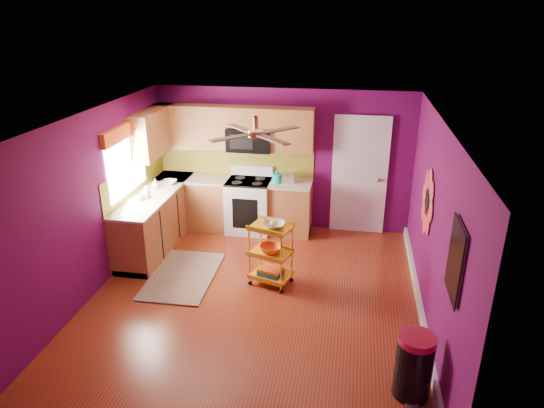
# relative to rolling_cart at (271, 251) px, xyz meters

# --- Properties ---
(ground) EXTENTS (5.00, 5.00, 0.00)m
(ground) POSITION_rel_rolling_cart_xyz_m (-0.15, -0.42, -0.52)
(ground) COLOR maroon
(ground) RESTS_ON ground
(room_envelope) EXTENTS (4.54, 5.04, 2.52)m
(room_envelope) POSITION_rel_rolling_cart_xyz_m (-0.13, -0.42, 1.11)
(room_envelope) COLOR #590A49
(room_envelope) RESTS_ON ground
(lower_cabinets) EXTENTS (2.81, 2.31, 0.94)m
(lower_cabinets) POSITION_rel_rolling_cart_xyz_m (-1.50, 1.40, -0.09)
(lower_cabinets) COLOR brown
(lower_cabinets) RESTS_ON ground
(electric_range) EXTENTS (0.76, 0.66, 1.13)m
(electric_range) POSITION_rel_rolling_cart_xyz_m (-0.70, 1.75, -0.04)
(electric_range) COLOR white
(electric_range) RESTS_ON ground
(upper_cabinetry) EXTENTS (2.80, 2.30, 1.26)m
(upper_cabinetry) POSITION_rel_rolling_cart_xyz_m (-1.40, 1.75, 1.27)
(upper_cabinetry) COLOR brown
(upper_cabinetry) RESTS_ON ground
(left_window) EXTENTS (0.08, 1.35, 1.08)m
(left_window) POSITION_rel_rolling_cart_xyz_m (-2.37, 0.63, 1.21)
(left_window) COLOR white
(left_window) RESTS_ON ground
(panel_door) EXTENTS (0.95, 0.11, 2.15)m
(panel_door) POSITION_rel_rolling_cart_xyz_m (1.20, 2.05, 0.50)
(panel_door) COLOR white
(panel_door) RESTS_ON ground
(right_wall_art) EXTENTS (0.04, 2.74, 1.04)m
(right_wall_art) POSITION_rel_rolling_cart_xyz_m (2.07, -0.76, 0.92)
(right_wall_art) COLOR black
(right_wall_art) RESTS_ON ground
(ceiling_fan) EXTENTS (1.01, 1.01, 0.26)m
(ceiling_fan) POSITION_rel_rolling_cart_xyz_m (-0.15, -0.22, 1.77)
(ceiling_fan) COLOR #BF8C3F
(ceiling_fan) RESTS_ON ground
(shag_rug) EXTENTS (0.96, 1.53, 0.02)m
(shag_rug) POSITION_rel_rolling_cart_xyz_m (-1.34, -0.03, -0.51)
(shag_rug) COLOR black
(shag_rug) RESTS_ON ground
(rolling_cart) EXTENTS (0.66, 0.56, 1.02)m
(rolling_cart) POSITION_rel_rolling_cart_xyz_m (0.00, 0.00, 0.00)
(rolling_cart) COLOR gold
(rolling_cart) RESTS_ON ground
(trash_can) EXTENTS (0.47, 0.48, 0.72)m
(trash_can) POSITION_rel_rolling_cart_xyz_m (1.81, -1.91, -0.16)
(trash_can) COLOR black
(trash_can) RESTS_ON ground
(teal_kettle) EXTENTS (0.18, 0.18, 0.21)m
(teal_kettle) POSITION_rel_rolling_cart_xyz_m (-0.19, 1.75, 0.50)
(teal_kettle) COLOR teal
(teal_kettle) RESTS_ON lower_cabinets
(toaster) EXTENTS (0.22, 0.15, 0.18)m
(toaster) POSITION_rel_rolling_cart_xyz_m (-0.01, 1.77, 0.51)
(toaster) COLOR beige
(toaster) RESTS_ON lower_cabinets
(soap_bottle_a) EXTENTS (0.09, 0.09, 0.20)m
(soap_bottle_a) POSITION_rel_rolling_cart_xyz_m (-2.12, 0.67, 0.52)
(soap_bottle_a) COLOR #EA3F72
(soap_bottle_a) RESTS_ON lower_cabinets
(soap_bottle_b) EXTENTS (0.12, 0.12, 0.16)m
(soap_bottle_b) POSITION_rel_rolling_cart_xyz_m (-2.17, 1.13, 0.49)
(soap_bottle_b) COLOR white
(soap_bottle_b) RESTS_ON lower_cabinets
(counter_dish) EXTENTS (0.24, 0.24, 0.06)m
(counter_dish) POSITION_rel_rolling_cart_xyz_m (-2.01, 1.37, 0.45)
(counter_dish) COLOR white
(counter_dish) RESTS_ON lower_cabinets
(counter_cup) EXTENTS (0.12, 0.12, 0.10)m
(counter_cup) POSITION_rel_rolling_cart_xyz_m (-2.18, 0.55, 0.46)
(counter_cup) COLOR white
(counter_cup) RESTS_ON lower_cabinets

